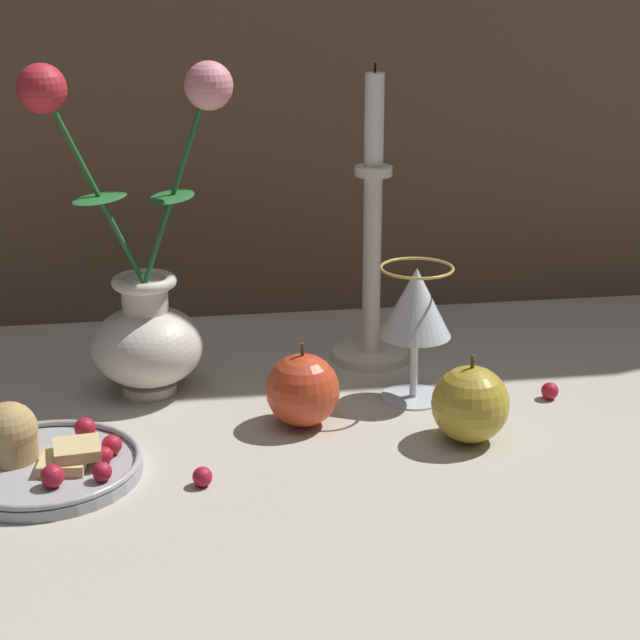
# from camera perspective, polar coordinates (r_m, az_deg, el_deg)

# --- Properties ---
(ground_plane) EXTENTS (2.40, 2.40, 0.00)m
(ground_plane) POSITION_cam_1_polar(r_m,az_deg,el_deg) (1.04, -0.92, -5.57)
(ground_plane) COLOR #B7B2A3
(ground_plane) RESTS_ON ground
(vase) EXTENTS (0.20, 0.11, 0.34)m
(vase) POSITION_cam_1_polar(r_m,az_deg,el_deg) (1.09, -9.36, 0.74)
(vase) COLOR silver
(vase) RESTS_ON ground_plane
(plate_with_pastries) EXTENTS (0.17, 0.17, 0.06)m
(plate_with_pastries) POSITION_cam_1_polar(r_m,az_deg,el_deg) (0.97, -14.79, -7.10)
(plate_with_pastries) COLOR #A3A3A8
(plate_with_pastries) RESTS_ON ground_plane
(wine_glass) EXTENTS (0.07, 0.07, 0.14)m
(wine_glass) POSITION_cam_1_polar(r_m,az_deg,el_deg) (1.07, 5.13, 0.66)
(wine_glass) COLOR silver
(wine_glass) RESTS_ON ground_plane
(candlestick) EXTENTS (0.09, 0.09, 0.33)m
(candlestick) POSITION_cam_1_polar(r_m,az_deg,el_deg) (1.17, 2.78, 3.01)
(candlestick) COLOR silver
(candlestick) RESTS_ON ground_plane
(apple_beside_vase) EXTENTS (0.07, 0.07, 0.09)m
(apple_beside_vase) POSITION_cam_1_polar(r_m,az_deg,el_deg) (1.00, 8.02, -4.47)
(apple_beside_vase) COLOR #B2932D
(apple_beside_vase) RESTS_ON ground_plane
(apple_near_glass) EXTENTS (0.07, 0.07, 0.08)m
(apple_near_glass) POSITION_cam_1_polar(r_m,az_deg,el_deg) (1.03, -0.99, -3.67)
(apple_near_glass) COLOR #D14223
(apple_near_glass) RESTS_ON ground_plane
(berry_near_plate) EXTENTS (0.02, 0.02, 0.02)m
(berry_near_plate) POSITION_cam_1_polar(r_m,az_deg,el_deg) (1.12, 12.16, -3.72)
(berry_near_plate) COLOR #AD192D
(berry_near_plate) RESTS_ON ground_plane
(berry_front_center) EXTENTS (0.02, 0.02, 0.02)m
(berry_front_center) POSITION_cam_1_polar(r_m,az_deg,el_deg) (0.93, -6.29, -8.31)
(berry_front_center) COLOR #AD192D
(berry_front_center) RESTS_ON ground_plane
(berry_by_glass_stem) EXTENTS (0.02, 0.02, 0.02)m
(berry_by_glass_stem) POSITION_cam_1_polar(r_m,az_deg,el_deg) (1.10, 0.48, -3.69)
(berry_by_glass_stem) COLOR #AD192D
(berry_by_glass_stem) RESTS_ON ground_plane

